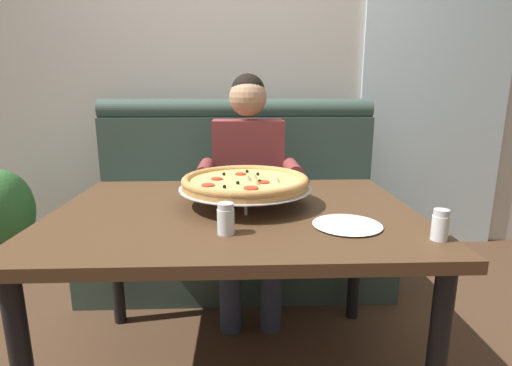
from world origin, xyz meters
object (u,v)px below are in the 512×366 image
dining_table (235,229)px  plate_near_left (347,223)px  shaker_pepper_flakes (226,221)px  pizza (245,182)px  patio_chair (407,159)px  booth_bench (237,216)px  shaker_oregano (440,227)px  diner_main (249,177)px  potted_plant (5,218)px

dining_table → plate_near_left: bearing=-28.3°
shaker_pepper_flakes → plate_near_left: size_ratio=0.43×
pizza → patio_chair: bearing=54.2°
booth_bench → shaker_oregano: (0.63, -1.31, 0.38)m
diner_main → shaker_pepper_flakes: bearing=-95.4°
booth_bench → potted_plant: booth_bench is taller
pizza → shaker_pepper_flakes: bearing=-101.4°
dining_table → potted_plant: 1.83m
potted_plant → patio_chair: bearing=22.4°
shaker_pepper_flakes → plate_near_left: 0.41m
booth_bench → patio_chair: booth_bench is taller
pizza → potted_plant: (-1.54, 0.96, -0.44)m
potted_plant → plate_near_left: bearing=-33.2°
plate_near_left → patio_chair: 2.84m
booth_bench → diner_main: size_ratio=1.43×
booth_bench → plate_near_left: (0.38, -1.17, 0.35)m
shaker_oregano → plate_near_left: bearing=151.4°
pizza → shaker_oregano: size_ratio=5.43×
shaker_pepper_flakes → plate_near_left: shaker_pepper_flakes is taller
shaker_pepper_flakes → shaker_oregano: (0.65, -0.08, -0.00)m
pizza → shaker_pepper_flakes: 0.34m
plate_near_left → shaker_pepper_flakes: bearing=-172.0°
booth_bench → shaker_pepper_flakes: size_ratio=18.08×
shaker_pepper_flakes → potted_plant: shaker_pepper_flakes is taller
dining_table → patio_chair: size_ratio=1.59×
pizza → shaker_oregano: 0.71m
diner_main → shaker_pepper_flakes: (-0.09, -0.96, 0.07)m
plate_near_left → patio_chair: patio_chair is taller
dining_table → plate_near_left: size_ratio=5.88×
diner_main → patio_chair: size_ratio=1.48×
booth_bench → shaker_pepper_flakes: bearing=-91.1°
shaker_oregano → dining_table: bearing=151.6°
plate_near_left → shaker_oregano: bearing=-28.6°
shaker_oregano → pizza: bearing=145.2°
pizza → shaker_oregano: (0.58, -0.40, -0.05)m
shaker_pepper_flakes → shaker_oregano: bearing=-6.8°
shaker_pepper_flakes → plate_near_left: bearing=8.0°
booth_bench → plate_near_left: booth_bench is taller
patio_chair → potted_plant: bearing=-157.6°
booth_bench → dining_table: size_ratio=1.33×
diner_main → shaker_oregano: diner_main is taller
booth_bench → patio_chair: size_ratio=2.11×
booth_bench → shaker_pepper_flakes: booth_bench is taller
diner_main → shaker_oregano: bearing=-61.8°
pizza → patio_chair: (1.62, 2.25, -0.30)m
shaker_oregano → booth_bench: bearing=115.6°
diner_main → potted_plant: bearing=168.4°
diner_main → shaker_oregano: 1.18m
potted_plant → booth_bench: bearing=-2.1°
shaker_oregano → patio_chair: size_ratio=0.11×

